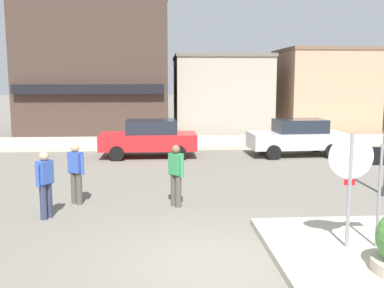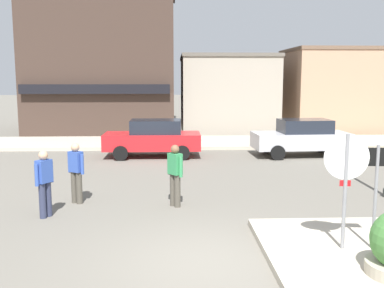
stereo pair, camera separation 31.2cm
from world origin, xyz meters
name	(u,v)px [view 1 (the left image)]	position (x,y,z in m)	size (l,w,h in m)	color
ground_plane	(216,263)	(0.00, 0.00, 0.00)	(160.00, 160.00, 0.00)	#6B665B
kerb_far	(181,142)	(0.00, 14.68, 0.07)	(80.00, 4.00, 0.15)	#B7AD99
stop_sign	(350,176)	(2.50, 0.22, 1.52)	(0.82, 0.10, 2.30)	gray
one_way_sign	(380,185)	(3.07, 0.19, 1.33)	(0.60, 0.08, 2.10)	gray
parked_car_nearest	(149,138)	(-1.48, 11.03, 0.81)	(4.00, 1.88, 1.56)	red
parked_car_second	(297,137)	(4.80, 10.95, 0.81)	(4.09, 2.05, 1.56)	#B7B7BC
pedestrian_crossing_near	(176,174)	(-0.59, 3.63, 0.87)	(0.42, 0.48, 1.61)	#4C473D
pedestrian_crossing_far	(76,172)	(-3.20, 4.03, 0.87)	(0.51, 0.38, 1.61)	#4C473D
pedestrian_kerb_side	(45,183)	(-3.69, 2.84, 0.87)	(0.37, 0.52, 1.61)	#2D334C
building_corner_shop	(99,60)	(-4.77, 20.72, 4.35)	(8.60, 8.59, 8.70)	#3D2D26
building_storefront_left_near	(219,93)	(2.72, 21.16, 2.34)	(5.70, 7.60, 4.67)	#9E9384
building_storefront_left_mid	(323,90)	(9.09, 19.84, 2.53)	(5.35, 5.42, 5.05)	tan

